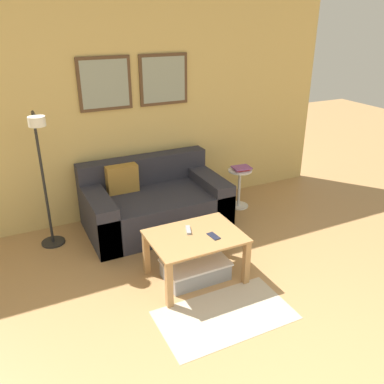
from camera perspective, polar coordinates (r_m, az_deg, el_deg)
name	(u,v)px	position (r m, az deg, el deg)	size (l,w,h in m)	color
wall_back	(120,112)	(4.87, -10.06, 11.03)	(5.60, 0.09, 2.55)	#D6B76B
area_rug	(225,315)	(3.59, 4.67, -16.80)	(1.13, 0.64, 0.01)	#C1B299
couch	(154,204)	(4.80, -5.36, -1.68)	(1.59, 0.96, 0.76)	#2D2D38
coffee_table	(195,244)	(3.80, 0.47, -7.25)	(0.85, 0.63, 0.46)	#AD7F4C
storage_bin	(195,269)	(3.95, 0.48, -10.79)	(0.61, 0.40, 0.18)	gray
floor_lamp	(43,172)	(4.29, -20.14, 2.68)	(0.25, 0.50, 1.48)	black
side_table	(239,185)	(5.27, 6.66, 1.01)	(0.30, 0.30, 0.51)	white
book_stack	(242,168)	(5.18, 6.97, 3.33)	(0.24, 0.20, 0.04)	#B73333
remote_control	(188,230)	(3.82, -0.51, -5.34)	(0.04, 0.15, 0.02)	#99999E
cell_phone	(214,236)	(3.74, 3.05, -6.19)	(0.07, 0.14, 0.01)	#1E2338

